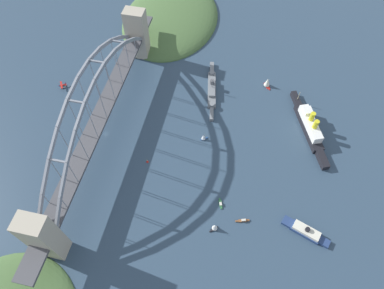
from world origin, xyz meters
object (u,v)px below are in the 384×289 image
Objects in this scene: channel_marker_buoy at (147,161)px; small_boat_4 at (267,82)px; ocean_liner at (310,126)px; small_boat_2 at (204,137)px; harbor_arch_bridge at (99,114)px; small_boat_0 at (243,221)px; seaplane_taxiing_near_bridge at (63,86)px; small_boat_3 at (215,227)px; small_boat_1 at (221,204)px; naval_cruiser at (212,89)px; harbor_ferry_steamer at (306,231)px.

small_boat_4 is at bearing 140.30° from channel_marker_buoy.
ocean_liner is 10.59× the size of small_boat_2.
harbor_arch_bridge is 25.34× the size of small_boat_0.
harbor_arch_bridge is 165.90m from small_boat_4.
ocean_liner is 8.77× the size of seaplane_taxiing_near_bridge.
harbor_arch_bridge is 3.36× the size of ocean_liner.
small_boat_0 is (99.74, -46.67, -5.13)m from ocean_liner.
small_boat_2 is at bearing -163.00° from small_boat_3.
small_boat_1 is 1.16× the size of small_boat_2.
naval_cruiser reaches higher than seaplane_taxiing_near_bridge.
small_boat_2 reaches higher than small_boat_0.
small_boat_0 is at bearing -1.70° from small_boat_4.
small_boat_1 is at bearing -97.79° from harbor_ferry_steamer.
harbor_arch_bridge is 125.62m from small_boat_1.
seaplane_taxiing_near_bridge is at bearing -77.28° from small_boat_4.
naval_cruiser is 100.54m from channel_marker_buoy.
ocean_liner is 7.38× the size of small_boat_4.
ocean_liner is at bearing -179.47° from harbor_ferry_steamer.
harbor_arch_bridge is 190.54m from harbor_ferry_steamer.
ocean_liner is 29.90× the size of channel_marker_buoy.
harbor_arch_bridge reaches higher than small_boat_4.
small_boat_4 reaches higher than small_boat_1.
small_boat_1 is (117.72, 28.95, -1.95)m from naval_cruiser.
channel_marker_buoy is (20.63, 45.40, -27.18)m from harbor_arch_bridge.
small_boat_0 is at bearing 62.55° from seaplane_taxiing_near_bridge.
small_boat_2 is 54.45m from channel_marker_buoy.
seaplane_taxiing_near_bridge is 0.84× the size of small_boat_4.
harbor_ferry_steamer is at bearing 91.30° from small_boat_0.
seaplane_taxiing_near_bridge is at bearing -122.72° from small_boat_3.
harbor_ferry_steamer is at bearing 82.21° from small_boat_1.
harbor_arch_bridge is 100.40× the size of channel_marker_buoy.
ocean_liner reaches higher than naval_cruiser.
channel_marker_buoy is (33.67, -42.72, -2.49)m from small_boat_2.
naval_cruiser is 9.65× the size of small_boat_2.
naval_cruiser is at bearing 156.97° from channel_marker_buoy.
harbor_ferry_steamer is at bearing 99.92° from small_boat_3.
small_boat_3 is (10.82, -20.46, 3.25)m from small_boat_0.
small_boat_4 is at bearing 102.72° from seaplane_taxiing_near_bridge.
small_boat_2 is at bearing 3.31° from naval_cruiser.
harbor_arch_bridge is 24.79× the size of small_boat_4.
small_boat_0 is 23.37m from small_boat_3.
small_boat_1 is at bearing 69.74° from channel_marker_buoy.
naval_cruiser is 55.74m from small_boat_4.
ocean_liner is 99.12m from naval_cruiser.
naval_cruiser is at bearing -168.66° from small_boat_3.
small_boat_3 is 3.15× the size of channel_marker_buoy.
small_boat_4 reaches higher than harbor_ferry_steamer.
harbor_ferry_steamer reaches higher than small_boat_1.
small_boat_4 reaches higher than seaplane_taxiing_near_bridge.
ocean_liner is at bearing 42.34° from small_boat_4.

